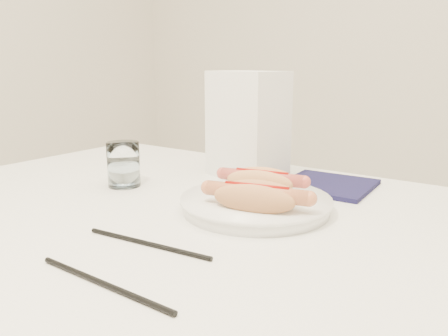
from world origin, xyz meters
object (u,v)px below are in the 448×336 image
Objects in this scene: table at (202,245)px; hotdog_right at (256,197)px; plate at (256,205)px; water_glass at (124,164)px; napkin_box at (247,126)px; hotdog_left at (262,181)px.

hotdog_right reaches higher than table.
hotdog_right is (0.03, -0.05, 0.03)m from plate.
water_glass is 0.40× the size of napkin_box.
plate is at bearing -82.00° from hotdog_left.
hotdog_left is (0.06, 0.10, 0.10)m from table.
plate is at bearing 37.94° from table.
napkin_box reaches higher than table.
table is 0.30m from napkin_box.
hotdog_right is at bearing -37.76° from napkin_box.
water_glass is (-0.32, 0.03, 0.00)m from hotdog_right.
water_glass is (-0.22, 0.04, 0.10)m from table.
hotdog_right is 0.29m from napkin_box.
plate reaches higher than table.
hotdog_left is (-0.02, 0.05, 0.03)m from plate.
table is at bearing -142.06° from plate.
plate is 1.49× the size of hotdog_right.
table is 7.44× the size of hotdog_right.
hotdog_left is 0.19m from napkin_box.
table is 13.59× the size of water_glass.
water_glass is at bearing 170.19° from table.
table is at bearing -129.81° from hotdog_left.
table is 5.37× the size of napkin_box.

